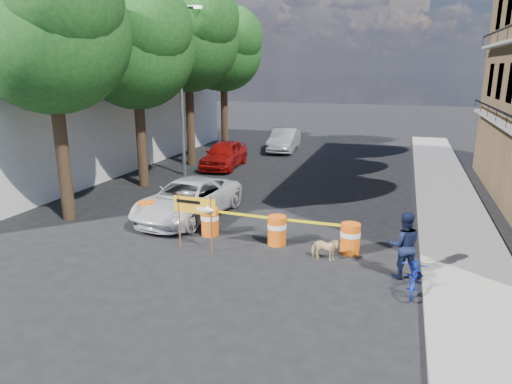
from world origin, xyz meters
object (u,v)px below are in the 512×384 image
Objects in this scene: sedan_red at (224,154)px; sedan_silver at (284,140)px; barrel_mid_right at (277,230)px; pedestrian at (404,245)px; barrel_mid_left at (210,221)px; barrel_far_left at (148,214)px; dog at (325,249)px; bicycle at (417,258)px; detour_sign at (199,210)px; suv_white at (188,199)px; barrel_far_right at (350,238)px.

sedan_red is 0.98× the size of sedan_silver.
barrel_mid_right is 3.84m from pedestrian.
barrel_far_left is at bearing 178.33° from barrel_mid_left.
barrel_mid_left is at bearing -25.28° from pedestrian.
dog is at bearing -59.53° from sedan_red.
bicycle reaches higher than barrel_mid_right.
bicycle is at bearing -25.46° from barrel_mid_right.
pedestrian is 2.19× the size of dog.
sedan_red is (-1.11, 9.73, 0.25)m from barrel_far_left.
detour_sign is 0.40× the size of sedan_silver.
barrel_far_left is 1.00× the size of barrel_mid_right.
dog is at bearing -24.71° from barrel_mid_right.
barrel_mid_right is at bearing -16.09° from suv_white.
bicycle is at bearing -54.61° from sedan_red.
barrel_far_right is 6.13m from suv_white.
dog is (3.84, -0.86, -0.13)m from barrel_mid_left.
barrel_mid_left is 2.26m from barrel_mid_right.
pedestrian is 7.87m from suv_white.
sedan_red is 6.23m from sedan_silver.
barrel_mid_right is at bearing 179.69° from barrel_far_right.
sedan_red reaches higher than suv_white.
pedestrian is (5.89, -1.32, 0.40)m from barrel_mid_left.
pedestrian reaches higher than sedan_red.
barrel_far_right is 1.91m from pedestrian.
pedestrian is (1.45, -1.17, 0.40)m from barrel_far_right.
bicycle is 8.41m from suv_white.
detour_sign is at bearing -28.54° from barrel_far_left.
bicycle is (6.19, -2.01, 0.36)m from barrel_mid_left.
dog is 12.89m from sedan_red.
suv_white is at bearing -80.71° from sedan_red.
barrel_mid_left is 0.52× the size of detour_sign.
pedestrian is 0.41× the size of sedan_red.
barrel_mid_right is 1.74m from dog.
barrel_mid_right is at bearing 34.48° from detour_sign.
bicycle is at bearing -110.85° from dog.
dog is (-0.61, -0.71, -0.13)m from barrel_far_right.
barrel_mid_left is 15.85m from sedan_silver.
detour_sign is (0.28, -1.33, 0.78)m from barrel_mid_left.
detour_sign is 5.97m from bicycle.
barrel_far_left is 0.52× the size of detour_sign.
barrel_mid_left reaches higher than dog.
barrel_far_left is 1.61m from suv_white.
sedan_silver is at bearing 87.46° from barrel_far_left.
suv_white reaches higher than barrel_mid_right.
suv_white is at bearing 165.00° from barrel_far_right.
dog is (-2.06, 0.46, -0.54)m from pedestrian.
barrel_mid_left is 0.19× the size of suv_white.
suv_white is (-7.37, 2.76, -0.20)m from pedestrian.
sedan_silver reaches higher than barrel_mid_left.
barrel_far_right is 0.51× the size of pedestrian.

